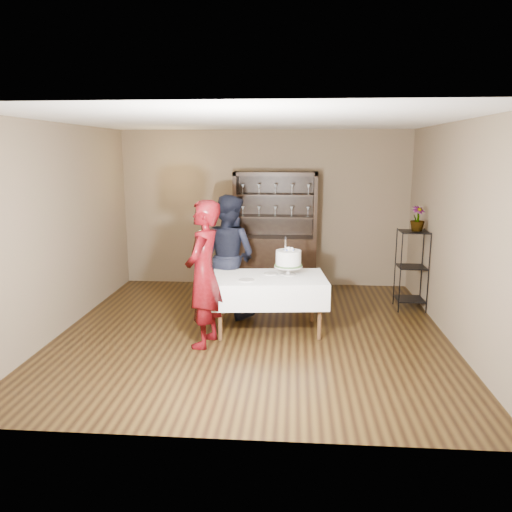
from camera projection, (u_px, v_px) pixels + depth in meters
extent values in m
plane|color=black|center=(253.00, 332.00, 6.56)|extent=(5.00, 5.00, 0.00)
plane|color=silver|center=(252.00, 120.00, 6.01)|extent=(5.00, 5.00, 0.00)
cube|color=brown|center=(265.00, 209.00, 8.73)|extent=(5.00, 0.02, 2.70)
cube|color=brown|center=(61.00, 229.00, 6.48)|extent=(0.02, 5.00, 2.70)
cube|color=brown|center=(456.00, 234.00, 6.10)|extent=(0.02, 5.00, 2.70)
cube|color=black|center=(275.00, 262.00, 8.64)|extent=(1.40, 0.48, 0.90)
cube|color=black|center=(276.00, 203.00, 8.65)|extent=(1.40, 0.03, 1.10)
cube|color=black|center=(276.00, 174.00, 8.33)|extent=(1.40, 0.48, 0.06)
cube|color=black|center=(275.00, 216.00, 8.48)|extent=(1.28, 0.42, 0.02)
cube|color=black|center=(275.00, 195.00, 8.40)|extent=(1.28, 0.42, 0.02)
cylinder|color=black|center=(400.00, 273.00, 7.26)|extent=(0.02, 0.02, 1.20)
cylinder|color=black|center=(429.00, 273.00, 7.23)|extent=(0.02, 0.02, 1.20)
cylinder|color=black|center=(395.00, 267.00, 7.65)|extent=(0.02, 0.02, 1.20)
cylinder|color=black|center=(422.00, 267.00, 7.62)|extent=(0.02, 0.02, 1.20)
cube|color=black|center=(409.00, 299.00, 7.53)|extent=(0.40, 0.40, 0.02)
cube|color=black|center=(412.00, 267.00, 7.43)|extent=(0.40, 0.40, 0.01)
cube|color=black|center=(414.00, 232.00, 7.32)|extent=(0.40, 0.40, 0.02)
cube|color=white|center=(269.00, 289.00, 6.54)|extent=(1.56, 1.05, 0.34)
cylinder|color=#4C311C|center=(220.00, 314.00, 6.23)|extent=(0.06, 0.06, 0.70)
cylinder|color=#4C311C|center=(320.00, 313.00, 6.26)|extent=(0.06, 0.06, 0.70)
cylinder|color=#4C311C|center=(222.00, 298.00, 6.90)|extent=(0.06, 0.06, 0.70)
cylinder|color=#4C311C|center=(312.00, 297.00, 6.93)|extent=(0.06, 0.06, 0.70)
imported|color=#3E0507|center=(204.00, 274.00, 5.98)|extent=(0.53, 0.71, 1.78)
imported|color=black|center=(229.00, 256.00, 7.13)|extent=(1.07, 1.00, 1.75)
cylinder|color=beige|center=(288.00, 274.00, 6.60)|extent=(0.21, 0.21, 0.01)
cylinder|color=beige|center=(288.00, 271.00, 6.59)|extent=(0.05, 0.05, 0.10)
cylinder|color=beige|center=(288.00, 266.00, 6.58)|extent=(0.37, 0.37, 0.02)
cylinder|color=#3B612E|center=(288.00, 265.00, 6.57)|extent=(0.36, 0.36, 0.02)
cylinder|color=white|center=(288.00, 258.00, 6.55)|extent=(0.37, 0.37, 0.21)
sphere|color=#5C6EC5|center=(291.00, 250.00, 6.53)|extent=(0.02, 0.02, 0.02)
cube|color=white|center=(285.00, 245.00, 6.50)|extent=(0.02, 0.02, 0.14)
cube|color=black|center=(285.00, 239.00, 6.48)|extent=(0.02, 0.02, 0.05)
cylinder|color=beige|center=(247.00, 280.00, 6.29)|extent=(0.21, 0.21, 0.01)
cylinder|color=beige|center=(271.00, 274.00, 6.62)|extent=(0.20, 0.20, 0.01)
imported|color=#3B612E|center=(417.00, 219.00, 7.29)|extent=(0.27, 0.27, 0.37)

